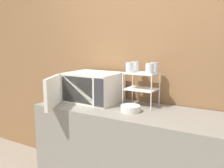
% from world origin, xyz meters
% --- Properties ---
extents(wall_back, '(8.00, 0.06, 2.60)m').
position_xyz_m(wall_back, '(0.00, 0.70, 1.30)').
color(wall_back, olive).
rests_on(wall_back, ground_plane).
extents(counter, '(1.98, 0.66, 0.89)m').
position_xyz_m(counter, '(0.00, 0.33, 0.45)').
color(counter, gray).
rests_on(counter, ground_plane).
extents(microwave, '(0.53, 0.78, 0.29)m').
position_xyz_m(microwave, '(-0.58, 0.39, 1.04)').
color(microwave, silver).
rests_on(microwave, counter).
extents(dish_rack, '(0.29, 0.22, 0.32)m').
position_xyz_m(dish_rack, '(-0.09, 0.50, 1.12)').
color(dish_rack, white).
rests_on(dish_rack, counter).
extents(glass_front_left, '(0.07, 0.07, 0.10)m').
position_xyz_m(glass_front_left, '(-0.18, 0.44, 1.26)').
color(glass_front_left, silver).
rests_on(glass_front_left, dish_rack).
extents(glass_back_right, '(0.07, 0.07, 0.10)m').
position_xyz_m(glass_back_right, '(0.01, 0.56, 1.26)').
color(glass_back_right, silver).
rests_on(glass_back_right, dish_rack).
extents(glass_front_right, '(0.07, 0.07, 0.10)m').
position_xyz_m(glass_front_right, '(0.01, 0.44, 1.26)').
color(glass_front_right, silver).
rests_on(glass_front_right, dish_rack).
extents(glass_back_left, '(0.07, 0.07, 0.10)m').
position_xyz_m(glass_back_left, '(-0.19, 0.56, 1.26)').
color(glass_back_left, silver).
rests_on(glass_back_left, dish_rack).
extents(bowl, '(0.17, 0.17, 0.06)m').
position_xyz_m(bowl, '(-0.08, 0.25, 0.92)').
color(bowl, silver).
rests_on(bowl, counter).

